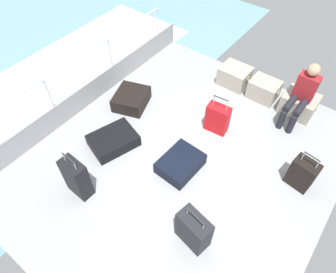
{
  "coord_description": "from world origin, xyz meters",
  "views": [
    {
      "loc": [
        1.55,
        -2.44,
        4.0
      ],
      "look_at": [
        -0.36,
        0.07,
        0.25
      ],
      "focal_mm": 32.65,
      "sensor_mm": 36.0,
      "label": 1
    }
  ],
  "objects_px": {
    "cargo_crate_0": "(235,76)",
    "suitcase_5": "(217,119)",
    "cargo_crate_2": "(299,104)",
    "suitcase_1": "(180,164)",
    "suitcase_0": "(193,230)",
    "suitcase_6": "(113,140)",
    "suitcase_3": "(77,178)",
    "cargo_crate_1": "(264,89)",
    "suitcase_2": "(131,99)",
    "passenger_seated": "(302,94)",
    "suitcase_4": "(302,174)"
  },
  "relations": [
    {
      "from": "cargo_crate_0",
      "to": "suitcase_5",
      "type": "xyz_separation_m",
      "value": [
        0.37,
        -1.27,
        0.08
      ]
    },
    {
      "from": "cargo_crate_0",
      "to": "suitcase_3",
      "type": "xyz_separation_m",
      "value": [
        -0.58,
        -3.52,
        0.15
      ]
    },
    {
      "from": "cargo_crate_1",
      "to": "suitcase_1",
      "type": "height_order",
      "value": "cargo_crate_1"
    },
    {
      "from": "cargo_crate_2",
      "to": "suitcase_0",
      "type": "height_order",
      "value": "suitcase_0"
    },
    {
      "from": "suitcase_3",
      "to": "suitcase_5",
      "type": "relative_size",
      "value": 1.11
    },
    {
      "from": "suitcase_5",
      "to": "suitcase_0",
      "type": "bearing_deg",
      "value": -67.32
    },
    {
      "from": "cargo_crate_0",
      "to": "cargo_crate_1",
      "type": "xyz_separation_m",
      "value": [
        0.63,
        -0.02,
        -0.0
      ]
    },
    {
      "from": "suitcase_3",
      "to": "suitcase_6",
      "type": "distance_m",
      "value": 0.98
    },
    {
      "from": "suitcase_0",
      "to": "suitcase_2",
      "type": "distance_m",
      "value": 2.77
    },
    {
      "from": "passenger_seated",
      "to": "suitcase_1",
      "type": "height_order",
      "value": "passenger_seated"
    },
    {
      "from": "cargo_crate_1",
      "to": "suitcase_3",
      "type": "distance_m",
      "value": 3.71
    },
    {
      "from": "cargo_crate_2",
      "to": "passenger_seated",
      "type": "relative_size",
      "value": 0.57
    },
    {
      "from": "cargo_crate_0",
      "to": "suitcase_2",
      "type": "height_order",
      "value": "cargo_crate_0"
    },
    {
      "from": "cargo_crate_0",
      "to": "suitcase_5",
      "type": "distance_m",
      "value": 1.32
    },
    {
      "from": "cargo_crate_0",
      "to": "suitcase_4",
      "type": "xyz_separation_m",
      "value": [
        1.92,
        -1.46,
        0.07
      ]
    },
    {
      "from": "suitcase_3",
      "to": "suitcase_6",
      "type": "bearing_deg",
      "value": 103.51
    },
    {
      "from": "suitcase_0",
      "to": "suitcase_6",
      "type": "relative_size",
      "value": 0.77
    },
    {
      "from": "suitcase_5",
      "to": "suitcase_2",
      "type": "bearing_deg",
      "value": -165.16
    },
    {
      "from": "cargo_crate_1",
      "to": "suitcase_0",
      "type": "bearing_deg",
      "value": -80.67
    },
    {
      "from": "cargo_crate_0",
      "to": "suitcase_3",
      "type": "bearing_deg",
      "value": -99.39
    },
    {
      "from": "suitcase_6",
      "to": "suitcase_3",
      "type": "bearing_deg",
      "value": -76.49
    },
    {
      "from": "cargo_crate_0",
      "to": "suitcase_4",
      "type": "height_order",
      "value": "suitcase_4"
    },
    {
      "from": "suitcase_0",
      "to": "suitcase_6",
      "type": "xyz_separation_m",
      "value": [
        -1.95,
        0.54,
        -0.17
      ]
    },
    {
      "from": "suitcase_1",
      "to": "suitcase_5",
      "type": "bearing_deg",
      "value": 88.99
    },
    {
      "from": "suitcase_0",
      "to": "suitcase_6",
      "type": "distance_m",
      "value": 2.03
    },
    {
      "from": "cargo_crate_1",
      "to": "suitcase_3",
      "type": "bearing_deg",
      "value": -109.16
    },
    {
      "from": "suitcase_2",
      "to": "suitcase_5",
      "type": "xyz_separation_m",
      "value": [
        1.58,
        0.42,
        0.14
      ]
    },
    {
      "from": "passenger_seated",
      "to": "suitcase_0",
      "type": "bearing_deg",
      "value": -93.22
    },
    {
      "from": "cargo_crate_0",
      "to": "suitcase_2",
      "type": "bearing_deg",
      "value": -125.71
    },
    {
      "from": "cargo_crate_2",
      "to": "suitcase_5",
      "type": "distance_m",
      "value": 1.58
    },
    {
      "from": "cargo_crate_0",
      "to": "passenger_seated",
      "type": "bearing_deg",
      "value": -7.9
    },
    {
      "from": "suitcase_1",
      "to": "suitcase_6",
      "type": "bearing_deg",
      "value": -165.81
    },
    {
      "from": "cargo_crate_2",
      "to": "suitcase_1",
      "type": "distance_m",
      "value": 2.49
    },
    {
      "from": "passenger_seated",
      "to": "suitcase_3",
      "type": "bearing_deg",
      "value": -119.55
    },
    {
      "from": "cargo_crate_0",
      "to": "suitcase_0",
      "type": "height_order",
      "value": "suitcase_0"
    },
    {
      "from": "suitcase_5",
      "to": "suitcase_6",
      "type": "xyz_separation_m",
      "value": [
        -1.17,
        -1.32,
        -0.16
      ]
    },
    {
      "from": "cargo_crate_0",
      "to": "suitcase_6",
      "type": "xyz_separation_m",
      "value": [
        -0.81,
        -2.59,
        -0.08
      ]
    },
    {
      "from": "cargo_crate_2",
      "to": "passenger_seated",
      "type": "distance_m",
      "value": 0.41
    },
    {
      "from": "passenger_seated",
      "to": "suitcase_0",
      "type": "relative_size",
      "value": 1.6
    },
    {
      "from": "cargo_crate_1",
      "to": "suitcase_5",
      "type": "relative_size",
      "value": 0.76
    },
    {
      "from": "suitcase_0",
      "to": "suitcase_2",
      "type": "xyz_separation_m",
      "value": [
        -2.36,
        1.44,
        -0.15
      ]
    },
    {
      "from": "cargo_crate_1",
      "to": "suitcase_5",
      "type": "height_order",
      "value": "suitcase_5"
    },
    {
      "from": "cargo_crate_2",
      "to": "suitcase_1",
      "type": "xyz_separation_m",
      "value": [
        -0.96,
        -2.3,
        -0.08
      ]
    },
    {
      "from": "suitcase_1",
      "to": "suitcase_6",
      "type": "relative_size",
      "value": 0.8
    },
    {
      "from": "suitcase_2",
      "to": "passenger_seated",
      "type": "bearing_deg",
      "value": 30.81
    },
    {
      "from": "cargo_crate_1",
      "to": "cargo_crate_2",
      "type": "bearing_deg",
      "value": 1.57
    },
    {
      "from": "suitcase_2",
      "to": "suitcase_3",
      "type": "height_order",
      "value": "suitcase_3"
    },
    {
      "from": "suitcase_0",
      "to": "suitcase_1",
      "type": "xyz_separation_m",
      "value": [
        -0.8,
        0.83,
        -0.17
      ]
    },
    {
      "from": "passenger_seated",
      "to": "suitcase_0",
      "type": "distance_m",
      "value": 2.97
    },
    {
      "from": "suitcase_0",
      "to": "suitcase_5",
      "type": "height_order",
      "value": "suitcase_5"
    }
  ]
}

